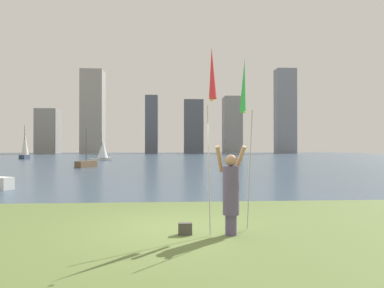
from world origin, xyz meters
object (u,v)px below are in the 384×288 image
(kite_flag_left, at_px, (212,78))
(bag, at_px, (185,229))
(sailboat_4, at_px, (103,150))
(kite_flag_right, at_px, (244,90))
(person, at_px, (231,191))
(sailboat_0, at_px, (25,147))
(sailboat_3, at_px, (86,164))

(kite_flag_left, xyz_separation_m, bag, (-0.54, 0.49, -3.28))
(bag, relative_size, sailboat_4, 0.08)
(kite_flag_right, bearing_deg, person, -120.15)
(bag, bearing_deg, kite_flag_right, 25.84)
(sailboat_0, xyz_separation_m, sailboat_3, (15.35, -24.89, -1.68))
(kite_flag_right, height_order, bag, kite_flag_right)
(kite_flag_right, relative_size, sailboat_4, 1.02)
(sailboat_3, bearing_deg, sailboat_0, 121.67)
(kite_flag_right, relative_size, sailboat_3, 1.09)
(kite_flag_left, distance_m, sailboat_3, 28.71)
(person, xyz_separation_m, kite_flag_left, (-0.47, -0.40, 2.43))
(kite_flag_right, height_order, sailboat_0, sailboat_0)
(kite_flag_right, xyz_separation_m, sailboat_3, (-9.65, 25.98, -3.03))
(kite_flag_right, height_order, sailboat_4, kite_flag_right)
(sailboat_0, bearing_deg, sailboat_3, -58.33)
(sailboat_0, bearing_deg, person, -64.61)
(sailboat_0, bearing_deg, kite_flag_left, -65.20)
(sailboat_0, bearing_deg, bag, -65.49)
(bag, bearing_deg, sailboat_0, 114.51)
(person, relative_size, kite_flag_right, 0.49)
(kite_flag_left, bearing_deg, sailboat_0, 114.80)
(sailboat_3, xyz_separation_m, sailboat_4, (-1.40, 16.48, 1.12))
(kite_flag_right, height_order, sailboat_3, kite_flag_right)
(bag, bearing_deg, kite_flag_left, -42.02)
(sailboat_0, bearing_deg, kite_flag_right, -63.83)
(sailboat_3, bearing_deg, sailboat_4, 94.86)
(person, bearing_deg, sailboat_0, 121.17)
(kite_flag_left, bearing_deg, bag, 137.98)
(bag, distance_m, sailboat_3, 27.92)
(person, bearing_deg, kite_flag_right, 65.63)
(person, distance_m, kite_flag_left, 2.51)
(person, bearing_deg, kite_flag_left, -134.15)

